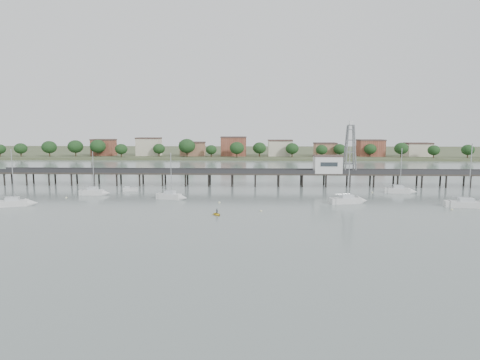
{
  "coord_description": "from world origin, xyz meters",
  "views": [
    {
      "loc": [
        3.8,
        -59.94,
        16.72
      ],
      "look_at": [
        -0.39,
        42.0,
        4.0
      ],
      "focal_mm": 30.0,
      "sensor_mm": 36.0,
      "label": 1
    }
  ],
  "objects_px": {
    "sailboat_a": "(19,203)",
    "sailboat_d": "(473,205)",
    "lattice_tower": "(350,149)",
    "yellow_dinghy": "(217,215)",
    "sailboat_b": "(97,192)",
    "white_tender": "(130,189)",
    "sailboat_c": "(352,200)",
    "sailboat_e": "(403,191)",
    "sailboat_f": "(174,197)",
    "pier": "(244,173)"
  },
  "relations": [
    {
      "from": "sailboat_e",
      "to": "sailboat_b",
      "type": "distance_m",
      "value": 80.79
    },
    {
      "from": "lattice_tower",
      "to": "sailboat_a",
      "type": "distance_m",
      "value": 88.07
    },
    {
      "from": "sailboat_d",
      "to": "white_tender",
      "type": "bearing_deg",
      "value": 176.16
    },
    {
      "from": "white_tender",
      "to": "yellow_dinghy",
      "type": "height_order",
      "value": "white_tender"
    },
    {
      "from": "white_tender",
      "to": "pier",
      "type": "bearing_deg",
      "value": 10.01
    },
    {
      "from": "sailboat_b",
      "to": "sailboat_a",
      "type": "bearing_deg",
      "value": -127.07
    },
    {
      "from": "sailboat_c",
      "to": "sailboat_d",
      "type": "distance_m",
      "value": 25.53
    },
    {
      "from": "sailboat_c",
      "to": "sailboat_a",
      "type": "bearing_deg",
      "value": 170.8
    },
    {
      "from": "white_tender",
      "to": "sailboat_c",
      "type": "bearing_deg",
      "value": -26.79
    },
    {
      "from": "white_tender",
      "to": "yellow_dinghy",
      "type": "bearing_deg",
      "value": -59.32
    },
    {
      "from": "lattice_tower",
      "to": "sailboat_d",
      "type": "xyz_separation_m",
      "value": [
        19.55,
        -32.14,
        -10.47
      ]
    },
    {
      "from": "sailboat_a",
      "to": "sailboat_d",
      "type": "relative_size",
      "value": 0.9
    },
    {
      "from": "sailboat_a",
      "to": "yellow_dinghy",
      "type": "xyz_separation_m",
      "value": [
        44.91,
        -7.84,
        -0.64
      ]
    },
    {
      "from": "sailboat_d",
      "to": "sailboat_a",
      "type": "bearing_deg",
      "value": -168.72
    },
    {
      "from": "lattice_tower",
      "to": "white_tender",
      "type": "bearing_deg",
      "value": -169.17
    },
    {
      "from": "sailboat_b",
      "to": "yellow_dinghy",
      "type": "relative_size",
      "value": 4.96
    },
    {
      "from": "sailboat_c",
      "to": "white_tender",
      "type": "bearing_deg",
      "value": 150.15
    },
    {
      "from": "sailboat_d",
      "to": "sailboat_f",
      "type": "bearing_deg",
      "value": -176.5
    },
    {
      "from": "pier",
      "to": "sailboat_c",
      "type": "bearing_deg",
      "value": -47.24
    },
    {
      "from": "pier",
      "to": "sailboat_c",
      "type": "distance_m",
      "value": 38.22
    },
    {
      "from": "sailboat_b",
      "to": "sailboat_a",
      "type": "relative_size",
      "value": 0.89
    },
    {
      "from": "sailboat_d",
      "to": "white_tender",
      "type": "xyz_separation_m",
      "value": [
        -82.07,
        20.17,
        -0.17
      ]
    },
    {
      "from": "sailboat_e",
      "to": "sailboat_b",
      "type": "relative_size",
      "value": 1.06
    },
    {
      "from": "lattice_tower",
      "to": "sailboat_c",
      "type": "distance_m",
      "value": 30.39
    },
    {
      "from": "sailboat_e",
      "to": "sailboat_c",
      "type": "bearing_deg",
      "value": -128.7
    },
    {
      "from": "pier",
      "to": "lattice_tower",
      "type": "relative_size",
      "value": 9.68
    },
    {
      "from": "lattice_tower",
      "to": "sailboat_c",
      "type": "height_order",
      "value": "lattice_tower"
    },
    {
      "from": "white_tender",
      "to": "sailboat_f",
      "type": "bearing_deg",
      "value": -51.32
    },
    {
      "from": "sailboat_d",
      "to": "sailboat_f",
      "type": "xyz_separation_m",
      "value": [
        -67.25,
        7.63,
        0.01
      ]
    },
    {
      "from": "sailboat_c",
      "to": "sailboat_d",
      "type": "xyz_separation_m",
      "value": [
        25.19,
        -4.17,
        -0.01
      ]
    },
    {
      "from": "lattice_tower",
      "to": "sailboat_f",
      "type": "bearing_deg",
      "value": -152.81
    },
    {
      "from": "yellow_dinghy",
      "to": "white_tender",
      "type": "bearing_deg",
      "value": 102.41
    },
    {
      "from": "yellow_dinghy",
      "to": "sailboat_e",
      "type": "bearing_deg",
      "value": 2.98
    },
    {
      "from": "lattice_tower",
      "to": "sailboat_e",
      "type": "distance_m",
      "value": 19.95
    },
    {
      "from": "sailboat_b",
      "to": "sailboat_f",
      "type": "height_order",
      "value": "sailboat_f"
    },
    {
      "from": "yellow_dinghy",
      "to": "pier",
      "type": "bearing_deg",
      "value": 55.27
    },
    {
      "from": "sailboat_e",
      "to": "sailboat_f",
      "type": "xyz_separation_m",
      "value": [
        -59.15,
        -11.96,
        0.0
      ]
    },
    {
      "from": "sailboat_d",
      "to": "yellow_dinghy",
      "type": "distance_m",
      "value": 55.95
    },
    {
      "from": "sailboat_f",
      "to": "white_tender",
      "type": "relative_size",
      "value": 2.93
    },
    {
      "from": "pier",
      "to": "lattice_tower",
      "type": "height_order",
      "value": "lattice_tower"
    },
    {
      "from": "sailboat_b",
      "to": "yellow_dinghy",
      "type": "height_order",
      "value": "sailboat_b"
    },
    {
      "from": "lattice_tower",
      "to": "sailboat_f",
      "type": "height_order",
      "value": "lattice_tower"
    },
    {
      "from": "lattice_tower",
      "to": "sailboat_a",
      "type": "relative_size",
      "value": 1.16
    },
    {
      "from": "sailboat_b",
      "to": "white_tender",
      "type": "bearing_deg",
      "value": 44.61
    },
    {
      "from": "lattice_tower",
      "to": "yellow_dinghy",
      "type": "distance_m",
      "value": 56.28
    },
    {
      "from": "sailboat_b",
      "to": "yellow_dinghy",
      "type": "distance_m",
      "value": 41.03
    },
    {
      "from": "sailboat_e",
      "to": "sailboat_a",
      "type": "bearing_deg",
      "value": -157.36
    },
    {
      "from": "pier",
      "to": "sailboat_d",
      "type": "bearing_deg",
      "value": -32.2
    },
    {
      "from": "lattice_tower",
      "to": "white_tender",
      "type": "xyz_separation_m",
      "value": [
        -62.53,
        -11.97,
        -10.64
      ]
    },
    {
      "from": "sailboat_f",
      "to": "white_tender",
      "type": "distance_m",
      "value": 19.42
    }
  ]
}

